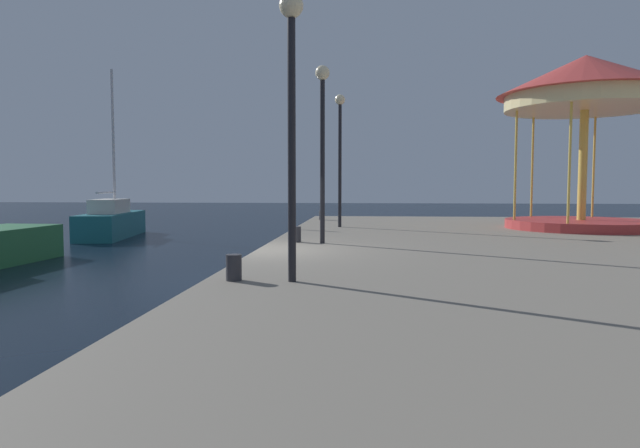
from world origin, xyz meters
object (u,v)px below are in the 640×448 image
Objects in this scene: carousel at (585,99)px; lamp_post_mid_promenade at (322,123)px; bollard_south at (234,267)px; bollard_center at (322,215)px; lamp_post_near_edge at (292,86)px; sailboat_teal at (111,222)px; bollard_north at (296,234)px; lamp_post_far_end at (340,138)px.

carousel is 1.31× the size of lamp_post_mid_promenade.
lamp_post_mid_promenade is 11.02× the size of bollard_south.
carousel reaches higher than bollard_center.
lamp_post_near_edge is 15.41m from bollard_center.
lamp_post_near_edge is at bearing -126.93° from carousel.
lamp_post_mid_promenade is at bearing -43.12° from sailboat_teal.
sailboat_teal is 18.40× the size of bollard_south.
bollard_center is (9.21, 0.18, 0.31)m from sailboat_teal.
bollard_center is at bearing 94.80° from lamp_post_mid_promenade.
bollard_center is at bearing 90.68° from bollard_north.
bollard_center is at bearing 155.85° from carousel.
sailboat_teal is 14.07m from lamp_post_mid_promenade.
sailboat_teal reaches higher than lamp_post_near_edge.
lamp_post_mid_promenade is 6.31m from bollard_south.
bollard_center is 9.32m from bollard_north.
bollard_south is (-9.21, -11.05, -4.14)m from carousel.
sailboat_teal is 11.33m from lamp_post_far_end.
bollard_north is (-0.85, -5.35, -2.92)m from lamp_post_far_end.
lamp_post_far_end is 5.02m from bollard_center.
sailboat_teal reaches higher than bollard_north.
lamp_post_near_edge is 2.86m from bollard_south.
lamp_post_mid_promenade is (-8.31, -5.47, -1.33)m from carousel.
bollard_south is (9.12, -14.96, 0.31)m from sailboat_teal.
lamp_post_mid_promenade is 0.96× the size of lamp_post_far_end.
carousel reaches higher than lamp_post_far_end.
bollard_north is at bearing -99.00° from lamp_post_far_end.
lamp_post_far_end is at bearing -76.44° from bollard_center.
sailboat_teal reaches higher than lamp_post_far_end.
carousel is at bearing 30.17° from bollard_north.
bollard_center and bollard_north have the same top height.
sailboat_teal reaches higher than bollard_center.
sailboat_teal is 17.52m from bollard_south.
carousel reaches higher than lamp_post_near_edge.
lamp_post_far_end is (0.16, 5.59, 0.12)m from lamp_post_mid_promenade.
lamp_post_mid_promenade is (0.00, 5.59, 0.09)m from lamp_post_near_edge.
lamp_post_near_edge is 10.63× the size of bollard_south.
lamp_post_mid_promenade is at bearing -146.64° from carousel.
carousel is 10.81m from bollard_center.
lamp_post_near_edge is at bearing -0.63° from bollard_south.
bollard_north is at bearing -89.32° from bollard_center.
carousel is 14.41× the size of bollard_south.
lamp_post_mid_promenade is 2.90m from bollard_north.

